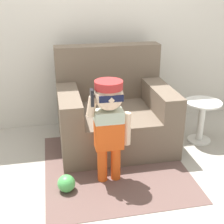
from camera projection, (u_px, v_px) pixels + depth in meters
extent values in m
plane|color=#ADA89E|center=(110.00, 151.00, 3.18)|extent=(10.00, 10.00, 0.00)
cube|color=silver|center=(96.00, 11.00, 3.39)|extent=(10.00, 0.05, 2.60)
cube|color=#6B5B4C|center=(114.00, 127.00, 3.25)|extent=(1.13, 0.94, 0.39)
cube|color=#6B5B4C|center=(108.00, 72.00, 3.39)|extent=(1.13, 0.20, 0.59)
cube|color=#6B5B4C|center=(69.00, 106.00, 2.95)|extent=(0.20, 0.74, 0.23)
cube|color=#6B5B4C|center=(162.00, 99.00, 3.12)|extent=(0.20, 0.74, 0.23)
cylinder|color=#E05119|center=(102.00, 164.00, 2.65)|extent=(0.08, 0.08, 0.32)
cylinder|color=#E05119|center=(116.00, 163.00, 2.68)|extent=(0.08, 0.08, 0.32)
cube|color=#E05119|center=(109.00, 135.00, 2.56)|extent=(0.23, 0.13, 0.23)
cube|color=#B7C6B2|center=(109.00, 116.00, 2.49)|extent=(0.23, 0.13, 0.10)
sphere|color=beige|center=(109.00, 96.00, 2.43)|extent=(0.23, 0.23, 0.23)
cylinder|color=#B22828|center=(109.00, 85.00, 2.39)|extent=(0.22, 0.22, 0.06)
cube|color=#B22828|center=(106.00, 84.00, 2.50)|extent=(0.13, 0.11, 0.01)
cube|color=#0F1433|center=(111.00, 99.00, 2.32)|extent=(0.19, 0.01, 0.05)
cylinder|color=beige|center=(127.00, 129.00, 2.57)|extent=(0.07, 0.07, 0.28)
cylinder|color=beige|center=(92.00, 106.00, 2.43)|extent=(0.09, 0.07, 0.17)
cube|color=black|center=(92.00, 98.00, 2.38)|extent=(0.02, 0.07, 0.13)
cylinder|color=white|center=(199.00, 140.00, 3.38)|extent=(0.25, 0.25, 0.02)
cylinder|color=white|center=(201.00, 122.00, 3.30)|extent=(0.07, 0.07, 0.44)
cylinder|color=white|center=(203.00, 102.00, 3.21)|extent=(0.38, 0.38, 0.02)
cube|color=brown|center=(114.00, 166.00, 2.92)|extent=(1.28, 1.38, 0.01)
sphere|color=#4CB256|center=(66.00, 183.00, 2.54)|extent=(0.15, 0.15, 0.15)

